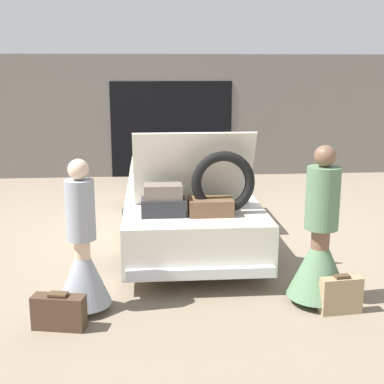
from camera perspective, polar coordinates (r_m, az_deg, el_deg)
The scene contains 7 objects.
ground_plane at distance 8.50m, azimuth -0.78°, elevation -4.00°, with size 40.00×40.00×0.00m, color #7F705B.
garage_wall_back at distance 12.54m, azimuth -2.21°, elevation 8.04°, with size 12.00×0.14×2.80m.
car at distance 8.33m, azimuth -0.78°, elevation -0.34°, with size 1.79×5.15×1.76m.
person_left at distance 5.68m, azimuth -11.59°, elevation -6.93°, with size 0.57×0.57×1.62m.
person_right at distance 5.90m, azimuth 13.48°, elevation -5.91°, with size 0.67×0.67×1.73m.
suitcase_beside_left_person at distance 5.51m, azimuth -14.01°, elevation -12.31°, with size 0.54×0.28×0.37m.
suitcase_beside_right_person at distance 5.86m, azimuth 15.59°, elevation -10.55°, with size 0.45×0.18×0.42m.
Camera 1 is at (-0.56, -8.10, 2.50)m, focal length 50.00 mm.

